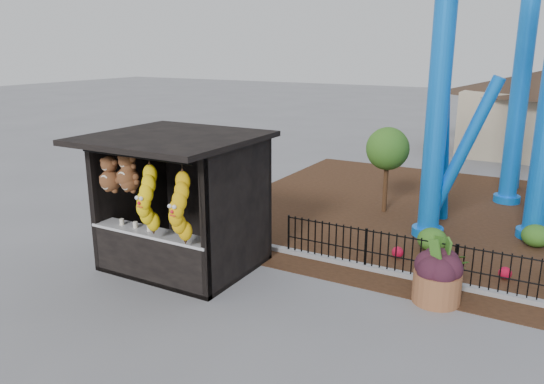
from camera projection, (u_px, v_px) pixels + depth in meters
The scene contains 7 objects.
ground at pixel (271, 317), 10.12m from camera, with size 120.00×120.00×0.00m, color slate.
mulch_bed at pixel (534, 229), 14.94m from camera, with size 18.00×12.00×0.02m, color #331E11.
curb at pixel (515, 298), 10.73m from camera, with size 18.00×0.18×0.12m, color gray.
prize_booth at pixel (175, 206), 11.89m from camera, with size 3.50×3.40×3.12m.
terracotta_planter at pixel (437, 287), 10.63m from camera, with size 0.95×0.95×0.64m, color brown.
planter_foliage at pixel (439, 258), 10.46m from camera, with size 0.70×0.70×0.64m, color black.
potted_plant at pixel (446, 270), 11.00m from camera, with size 0.90×0.78×1.00m, color #204C16.
Camera 1 is at (4.50, -7.93, 5.00)m, focal length 35.00 mm.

